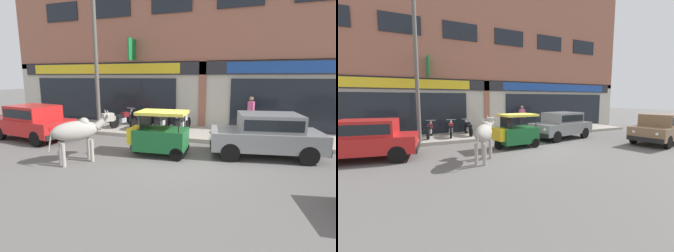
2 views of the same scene
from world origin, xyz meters
TOP-DOWN VIEW (x-y plane):
  - ground_plane at (0.00, 0.00)m, footprint 90.00×90.00m
  - sidewalk at (0.00, 3.62)m, footprint 19.00×2.85m
  - shop_building at (-0.00, 5.31)m, footprint 23.00×1.40m
  - cow at (-2.53, -1.36)m, footprint 1.43×1.87m
  - car_0 at (2.95, 1.13)m, footprint 3.78×2.16m
  - car_1 at (-6.31, 0.56)m, footprint 3.77×2.12m
  - car_2 at (6.47, -2.12)m, footprint 3.80×2.22m
  - auto_rickshaw at (-0.47, 0.18)m, footprint 2.03×1.28m
  - motorcycle_0 at (-3.76, 3.73)m, footprint 0.69×1.78m
  - motorcycle_1 at (-2.65, 3.60)m, footprint 0.67×1.79m
  - motorcycle_2 at (-1.64, 3.70)m, footprint 0.52×1.81m
  - motorcycle_3 at (-0.62, 3.65)m, footprint 0.57×1.81m
  - pedestrian at (2.36, 4.53)m, footprint 0.32×0.46m
  - utility_pole at (-4.36, 2.50)m, footprint 0.18×0.18m

SIDE VIEW (x-z plane):
  - ground_plane at x=0.00m, z-range 0.00..0.00m
  - sidewalk at x=0.00m, z-range 0.00..0.16m
  - motorcycle_0 at x=-3.76m, z-range 0.11..0.98m
  - motorcycle_1 at x=-2.65m, z-range 0.11..0.98m
  - motorcycle_2 at x=-1.64m, z-range 0.11..0.98m
  - motorcycle_3 at x=-0.62m, z-range 0.11..0.98m
  - auto_rickshaw at x=-0.47m, z-range -0.10..1.42m
  - car_0 at x=2.95m, z-range 0.08..1.54m
  - car_1 at x=-6.31m, z-range 0.08..1.54m
  - car_2 at x=6.47m, z-range 0.08..1.54m
  - cow at x=-2.53m, z-range 0.20..1.81m
  - pedestrian at x=2.36m, z-range 0.34..1.94m
  - utility_pole at x=-4.36m, z-range 0.16..6.63m
  - shop_building at x=0.00m, z-range -0.19..10.16m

